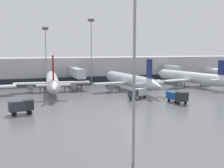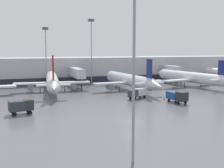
{
  "view_description": "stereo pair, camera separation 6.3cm",
  "coord_description": "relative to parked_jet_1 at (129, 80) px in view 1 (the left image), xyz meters",
  "views": [
    {
      "loc": [
        -17.91,
        -42.26,
        12.07
      ],
      "look_at": [
        5.68,
        26.54,
        3.0
      ],
      "focal_mm": 45.0,
      "sensor_mm": 36.0,
      "label": 1
    },
    {
      "loc": [
        -17.85,
        -42.28,
        12.07
      ],
      "look_at": [
        5.68,
        26.54,
        3.0
      ],
      "focal_mm": 45.0,
      "sensor_mm": 36.0,
      "label": 2
    }
  ],
  "objects": [
    {
      "name": "traffic_cone_0",
      "position": [
        2.15,
        -16.58,
        -2.68
      ],
      "size": [
        0.43,
        0.43,
        0.72
      ],
      "color": "orange",
      "rests_on": "ground_plane"
    },
    {
      "name": "parked_jet_5",
      "position": [
        22.3,
        1.67,
        -0.07
      ],
      "size": [
        22.16,
        35.57,
        8.92
      ],
      "rotation": [
        0.0,
        0.0,
        1.75
      ],
      "color": "silver",
      "rests_on": "ground_plane"
    },
    {
      "name": "apron_light_mast_6",
      "position": [
        -19.62,
        -48.56,
        13.22
      ],
      "size": [
        1.8,
        1.8,
        20.98
      ],
      "color": "gray",
      "rests_on": "ground_plane"
    },
    {
      "name": "service_truck_3",
      "position": [
        -3.18,
        -13.13,
        -1.5
      ],
      "size": [
        5.98,
        4.2,
        2.49
      ],
      "rotation": [
        0.0,
        0.0,
        3.63
      ],
      "color": "silver",
      "rests_on": "ground_plane"
    },
    {
      "name": "service_truck_2",
      "position": [
        -30.55,
        -21.31,
        -1.44
      ],
      "size": [
        4.64,
        2.63,
        2.64
      ],
      "rotation": [
        0.0,
        0.0,
        0.19
      ],
      "color": "#2D333D",
      "rests_on": "ground_plane"
    },
    {
      "name": "terminal_building",
      "position": [
        -13.13,
        28.95,
        1.46
      ],
      "size": [
        160.0,
        31.18,
        9.0
      ],
      "color": "#B2B2B7",
      "rests_on": "ground_plane"
    },
    {
      "name": "service_truck_1",
      "position": [
        2.99,
        -20.96,
        -1.46
      ],
      "size": [
        2.67,
        5.74,
        2.73
      ],
      "rotation": [
        0.0,
        0.0,
        4.81
      ],
      "color": "#19478C",
      "rests_on": "ground_plane"
    },
    {
      "name": "parked_jet_2",
      "position": [
        -21.6,
        4.97,
        0.12
      ],
      "size": [
        21.3,
        37.7,
        10.62
      ],
      "rotation": [
        0.0,
        0.0,
        1.47
      ],
      "color": "white",
      "rests_on": "ground_plane"
    },
    {
      "name": "apron_light_mast_5",
      "position": [
        -21.78,
        18.54,
        11.92
      ],
      "size": [
        1.8,
        1.8,
        19.05
      ],
      "color": "gray",
      "rests_on": "ground_plane"
    },
    {
      "name": "apron_light_mast_4",
      "position": [
        -6.83,
        17.39,
        13.93
      ],
      "size": [
        1.8,
        1.8,
        22.05
      ],
      "color": "gray",
      "rests_on": "ground_plane"
    },
    {
      "name": "parked_jet_1",
      "position": [
        0.0,
        0.0,
        0.0
      ],
      "size": [
        22.1,
        34.45,
        9.57
      ],
      "rotation": [
        0.0,
        0.0,
        1.65
      ],
      "color": "silver",
      "rests_on": "ground_plane"
    },
    {
      "name": "ground_plane",
      "position": [
        -13.26,
        -32.92,
        -3.04
      ],
      "size": [
        320.0,
        320.0,
        0.0
      ],
      "primitive_type": "plane",
      "color": "slate"
    }
  ]
}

